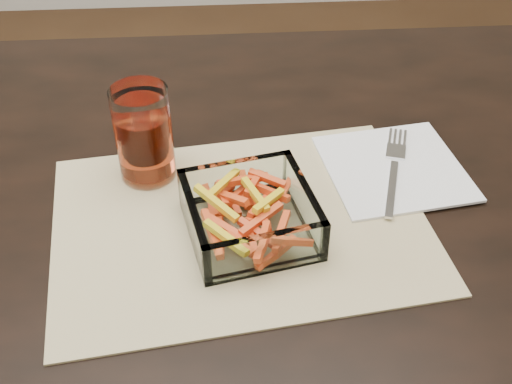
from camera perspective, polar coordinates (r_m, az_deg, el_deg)
dining_table at (r=0.88m, az=-3.85°, el=-4.66°), size 1.60×0.90×0.75m
placemat at (r=0.78m, az=-1.39°, el=-2.69°), size 0.49×0.38×0.00m
glass_bowl at (r=0.75m, az=-0.53°, el=-2.24°), size 0.17×0.17×0.06m
tumbler at (r=0.83m, az=-9.91°, el=4.83°), size 0.07×0.07×0.13m
napkin at (r=0.88m, az=12.16°, el=2.11°), size 0.20×0.20×0.00m
fork at (r=0.87m, az=12.18°, el=2.20°), size 0.07×0.19×0.00m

